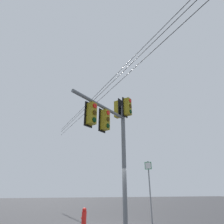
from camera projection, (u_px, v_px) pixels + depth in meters
name	position (u px, v px, depth m)	size (l,w,h in m)	color
signal_mast_assembly	(115.00, 127.00, 8.61)	(2.93, 2.98, 6.06)	slate
route_sign_primary	(149.00, 184.00, 10.03)	(0.19, 0.35, 3.09)	slate
fire_hydrant	(84.00, 217.00, 8.68)	(0.30, 0.24, 0.81)	red
overhead_wire_span	(112.00, 83.00, 11.46)	(25.53, 7.72, 1.26)	black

